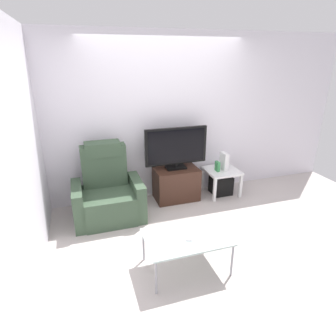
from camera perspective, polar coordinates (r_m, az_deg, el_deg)
The scene contains 12 objects.
ground_plane at distance 4.15m, azimuth 3.96°, elevation -11.27°, with size 6.40×6.40×0.00m, color #BCB2AD.
wall_back at distance 4.65m, azimuth -0.82°, elevation 9.80°, with size 6.40×0.06×2.60m, color silver.
wall_side at distance 3.40m, azimuth -26.35°, elevation 3.22°, with size 0.06×4.48×2.60m, color silver.
tv_stand at distance 4.74m, azimuth 1.62°, elevation -3.12°, with size 0.70×0.46×0.53m.
television at distance 4.54m, azimuth 1.63°, elevation 4.11°, with size 1.01×0.20×0.67m.
recliner_armchair at distance 4.28m, azimuth -11.87°, elevation -4.89°, with size 0.98×0.78×1.08m.
side_table at distance 4.97m, azimuth 10.56°, elevation -1.06°, with size 0.54×0.54×0.43m.
subwoofer_box at distance 5.05m, azimuth 10.40°, elevation -3.23°, with size 0.32×0.32×0.32m, color black.
book_upright at distance 4.86m, azimuth 9.74°, elevation 0.33°, with size 0.05×0.11×0.16m, color #388C4C.
game_console at distance 4.92m, azimuth 11.03°, elevation 1.33°, with size 0.07×0.20×0.29m, color white.
coffee_table at distance 3.22m, azimuth 3.69°, elevation -13.69°, with size 0.90×0.60×0.41m.
cell_phone at distance 3.18m, azimuth 4.13°, elevation -13.40°, with size 0.07×0.15×0.01m, color #B7B7BC.
Camera 1 is at (-1.33, -3.23, 2.23)m, focal length 30.81 mm.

